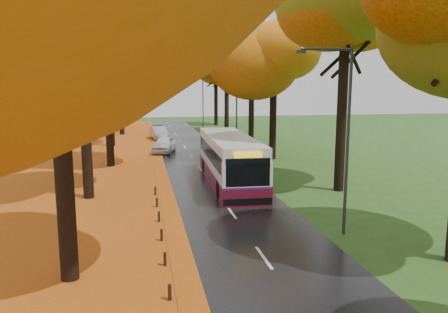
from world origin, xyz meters
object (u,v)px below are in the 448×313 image
object	(u,v)px
car_white	(164,144)
streetlamp_far	(201,97)
streetlamp_near	(343,127)
car_silver	(159,133)
streetlamp_mid	(234,104)
car_dark	(159,131)
bus	(229,159)

from	to	relation	value
car_white	streetlamp_far	bearing A→B (deg)	86.34
streetlamp_near	car_silver	size ratio (longest dim) A/B	1.76
streetlamp_mid	car_dark	size ratio (longest dim) A/B	1.93
bus	car_dark	distance (m)	28.73
streetlamp_far	car_silver	xyz separation A→B (m)	(-6.30, -8.66, -3.92)
car_white	car_dark	xyz separation A→B (m)	(0.09, 14.27, -0.16)
car_white	car_silver	xyz separation A→B (m)	(-0.04, 10.50, -0.01)
car_white	car_dark	world-z (taller)	car_white
streetlamp_near	car_dark	bearing A→B (deg)	98.95
streetlamp_mid	streetlamp_far	size ratio (longest dim) A/B	1.00
car_silver	streetlamp_far	bearing A→B (deg)	46.36
streetlamp_near	streetlamp_mid	xyz separation A→B (m)	(0.00, 22.00, 0.00)
streetlamp_near	streetlamp_mid	bearing A→B (deg)	90.00
streetlamp_far	car_dark	distance (m)	8.85
streetlamp_far	bus	bearing A→B (deg)	-94.66
streetlamp_far	car_white	xyz separation A→B (m)	(-6.25, -19.15, -3.91)
streetlamp_mid	streetlamp_far	world-z (taller)	same
streetlamp_near	car_white	distance (m)	25.92
bus	car_dark	bearing A→B (deg)	98.79
car_silver	streetlamp_near	bearing A→B (deg)	-87.50
car_dark	streetlamp_near	bearing A→B (deg)	-85.44
streetlamp_far	car_silver	bearing A→B (deg)	-126.03
bus	car_white	world-z (taller)	bus
streetlamp_mid	streetlamp_far	distance (m)	22.00
streetlamp_mid	car_silver	bearing A→B (deg)	115.26
streetlamp_far	streetlamp_near	bearing A→B (deg)	-90.00
streetlamp_near	streetlamp_mid	world-z (taller)	same
streetlamp_mid	car_silver	world-z (taller)	streetlamp_mid
car_silver	streetlamp_mid	bearing A→B (deg)	-72.34
streetlamp_near	car_silver	world-z (taller)	streetlamp_near
streetlamp_far	car_white	size ratio (longest dim) A/B	1.78
streetlamp_near	bus	xyz separation A→B (m)	(-2.72, 10.61, -3.03)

